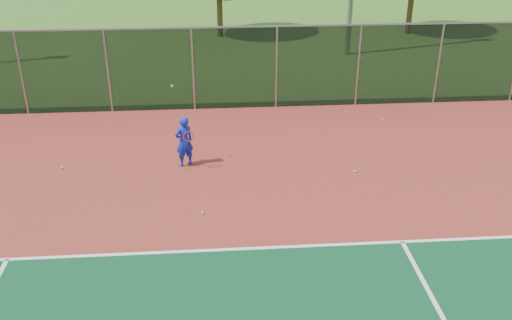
{
  "coord_description": "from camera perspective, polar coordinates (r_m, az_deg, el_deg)",
  "views": [
    {
      "loc": [
        -2.25,
        -7.79,
        7.65
      ],
      "look_at": [
        -1.28,
        5.0,
        1.3
      ],
      "focal_mm": 40.0,
      "sensor_mm": 36.0,
      "label": 1
    }
  ],
  "objects": [
    {
      "name": "court_apron",
      "position": [
        12.62,
        6.97,
        -11.15
      ],
      "size": [
        30.0,
        20.0,
        0.02
      ],
      "primitive_type": "cube",
      "color": "maroon",
      "rests_on": "ground"
    },
    {
      "name": "fence_back",
      "position": [
        20.83,
        2.06,
        9.33
      ],
      "size": [
        30.0,
        0.06,
        3.03
      ],
      "color": "black",
      "rests_on": "court_apron"
    },
    {
      "name": "practice_ball_0",
      "position": [
        17.61,
        -18.81,
        -0.72
      ],
      "size": [
        0.07,
        0.07,
        0.07
      ],
      "primitive_type": "sphere",
      "color": "#C7D318",
      "rests_on": "court_apron"
    },
    {
      "name": "practice_ball_1",
      "position": [
        14.54,
        -5.33,
        -5.28
      ],
      "size": [
        0.07,
        0.07,
        0.07
      ],
      "primitive_type": "sphere",
      "color": "#C7D318",
      "rests_on": "court_apron"
    },
    {
      "name": "tennis_player",
      "position": [
        16.71,
        -7.2,
        1.86
      ],
      "size": [
        0.66,
        0.71,
        2.47
      ],
      "color": "#1325B3",
      "rests_on": "court_apron"
    },
    {
      "name": "practice_ball_3",
      "position": [
        16.71,
        9.85,
        -1.12
      ],
      "size": [
        0.07,
        0.07,
        0.07
      ],
      "primitive_type": "sphere",
      "color": "#C7D318",
      "rests_on": "court_apron"
    },
    {
      "name": "practice_ball_2",
      "position": [
        20.47,
        12.56,
        3.9
      ],
      "size": [
        0.07,
        0.07,
        0.07
      ],
      "primitive_type": "sphere",
      "color": "#C7D318",
      "rests_on": "court_apron"
    }
  ]
}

